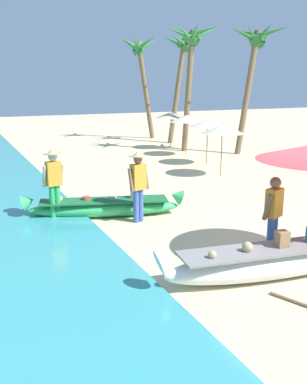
{
  "coord_description": "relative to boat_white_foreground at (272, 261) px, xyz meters",
  "views": [
    {
      "loc": [
        -6.2,
        -6.67,
        3.45
      ],
      "look_at": [
        -1.95,
        2.6,
        0.9
      ],
      "focal_mm": 41.49,
      "sensor_mm": 36.0,
      "label": 1
    }
  ],
  "objects": [
    {
      "name": "ground_plane",
      "position": [
        1.17,
        0.82,
        -0.32
      ],
      "size": [
        80.0,
        80.0,
        0.0
      ],
      "primitive_type": "plane",
      "color": "beige"
    },
    {
      "name": "boat_white_foreground",
      "position": [
        0.0,
        0.0,
        0.0
      ],
      "size": [
        4.44,
        1.28,
        0.86
      ],
      "color": "white",
      "rests_on": "ground"
    },
    {
      "name": "boat_green_midground",
      "position": [
        -1.55,
        4.84,
        -0.07
      ],
      "size": [
        4.18,
        1.79,
        0.72
      ],
      "color": "#38B760",
      "rests_on": "ground"
    },
    {
      "name": "person_vendor_hatted",
      "position": [
        -0.91,
        4.04,
        0.73
      ],
      "size": [
        0.58,
        0.44,
        1.81
      ],
      "color": "#3D5BA8",
      "rests_on": "ground"
    },
    {
      "name": "person_tourist_customer",
      "position": [
        0.55,
        0.7,
        0.63
      ],
      "size": [
        0.58,
        0.4,
        1.68
      ],
      "color": "#3D5BA8",
      "rests_on": "ground"
    },
    {
      "name": "person_vendor_assistant",
      "position": [
        -2.79,
        5.02,
        0.76
      ],
      "size": [
        0.57,
        0.44,
        1.85
      ],
      "color": "green",
      "rests_on": "ground"
    },
    {
      "name": "parasol_row_0",
      "position": [
        4.08,
        7.95,
        1.43
      ],
      "size": [
        1.6,
        1.6,
        1.91
      ],
      "color": "#8E6B47",
      "rests_on": "ground"
    },
    {
      "name": "parasol_row_1",
      "position": [
        4.87,
        10.27,
        1.43
      ],
      "size": [
        1.6,
        1.6,
        1.91
      ],
      "color": "#8E6B47",
      "rests_on": "ground"
    },
    {
      "name": "parasol_row_2",
      "position": [
        5.16,
        12.64,
        1.43
      ],
      "size": [
        1.6,
        1.6,
        1.91
      ],
      "color": "#8E6B47",
      "rests_on": "ground"
    },
    {
      "name": "parasol_row_3",
      "position": [
        5.49,
        14.93,
        1.43
      ],
      "size": [
        1.6,
        1.6,
        1.91
      ],
      "color": "#8E6B47",
      "rests_on": "ground"
    },
    {
      "name": "palm_tree_tall_inland",
      "position": [
        5.7,
        19.42,
        4.53
      ],
      "size": [
        2.53,
        2.47,
        6.09
      ],
      "color": "brown",
      "rests_on": "ground"
    },
    {
      "name": "palm_tree_leaning_seaward",
      "position": [
        6.08,
        13.93,
        4.69
      ],
      "size": [
        2.73,
        2.5,
        6.17
      ],
      "color": "brown",
      "rests_on": "ground"
    },
    {
      "name": "palm_tree_mid_cluster",
      "position": [
        7.19,
        16.9,
        4.49
      ],
      "size": [
        2.84,
        2.42,
        6.1
      ],
      "color": "brown",
      "rests_on": "ground"
    },
    {
      "name": "palm_tree_far_behind",
      "position": [
        8.41,
        12.02,
        4.62
      ],
      "size": [
        2.53,
        2.58,
        6.08
      ],
      "color": "brown",
      "rests_on": "ground"
    }
  ]
}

